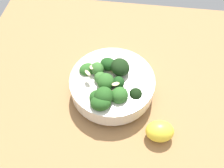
{
  "coord_description": "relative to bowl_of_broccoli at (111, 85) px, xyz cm",
  "views": [
    {
      "loc": [
        -7.13,
        35.05,
        52.6
      ],
      "look_at": [
        -2.57,
        0.36,
        4.0
      ],
      "focal_mm": 41.33,
      "sensor_mm": 36.0,
      "label": 1
    }
  ],
  "objects": [
    {
      "name": "ground_plane",
      "position": [
        2.44,
        -0.73,
        -6.25
      ],
      "size": [
        70.89,
        70.89,
        4.49
      ],
      "primitive_type": "cube",
      "color": "#996D42"
    },
    {
      "name": "bowl_of_broccoli",
      "position": [
        0.0,
        0.0,
        0.0
      ],
      "size": [
        19.7,
        19.7,
        10.39
      ],
      "color": "silver",
      "rests_on": "ground_plane"
    },
    {
      "name": "lemon_wedge",
      "position": [
        -11.67,
        9.36,
        -1.74
      ],
      "size": [
        6.6,
        5.41,
        4.52
      ],
      "primitive_type": "ellipsoid",
      "rotation": [
        0.0,
        0.0,
        3.26
      ],
      "color": "yellow",
      "rests_on": "ground_plane"
    }
  ]
}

